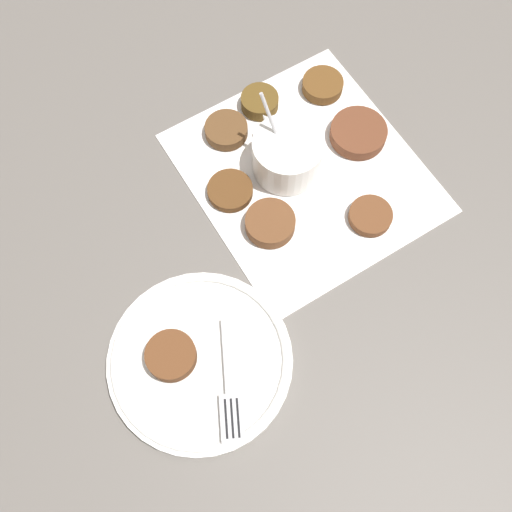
% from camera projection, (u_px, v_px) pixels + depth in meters
% --- Properties ---
extents(ground_plane, '(4.00, 4.00, 0.00)m').
position_uv_depth(ground_plane, '(310.00, 154.00, 0.88)').
color(ground_plane, '#605B56').
extents(napkin, '(0.35, 0.32, 0.00)m').
position_uv_depth(napkin, '(305.00, 172.00, 0.87)').
color(napkin, white).
rests_on(napkin, ground_plane).
extents(sauce_bowl, '(0.11, 0.10, 0.12)m').
position_uv_depth(sauce_bowl, '(285.00, 153.00, 0.85)').
color(sauce_bowl, white).
rests_on(sauce_bowl, napkin).
extents(fritter_0, '(0.06, 0.06, 0.01)m').
position_uv_depth(fritter_0, '(370.00, 216.00, 0.83)').
color(fritter_0, brown).
rests_on(fritter_0, napkin).
extents(fritter_1, '(0.06, 0.06, 0.02)m').
position_uv_depth(fritter_1, '(226.00, 130.00, 0.88)').
color(fritter_1, brown).
rests_on(fritter_1, napkin).
extents(fritter_2, '(0.07, 0.07, 0.02)m').
position_uv_depth(fritter_2, '(270.00, 223.00, 0.82)').
color(fritter_2, brown).
rests_on(fritter_2, napkin).
extents(fritter_3, '(0.06, 0.06, 0.02)m').
position_uv_depth(fritter_3, '(323.00, 85.00, 0.91)').
color(fritter_3, brown).
rests_on(fritter_3, napkin).
extents(fritter_4, '(0.08, 0.08, 0.02)m').
position_uv_depth(fritter_4, '(358.00, 133.00, 0.88)').
color(fritter_4, brown).
rests_on(fritter_4, napkin).
extents(fritter_5, '(0.06, 0.06, 0.01)m').
position_uv_depth(fritter_5, '(230.00, 190.00, 0.85)').
color(fritter_5, '#563519').
rests_on(fritter_5, napkin).
extents(fritter_6, '(0.06, 0.06, 0.02)m').
position_uv_depth(fritter_6, '(260.00, 102.00, 0.90)').
color(fritter_6, brown).
rests_on(fritter_6, napkin).
extents(serving_plate, '(0.23, 0.23, 0.02)m').
position_uv_depth(serving_plate, '(200.00, 361.00, 0.75)').
color(serving_plate, white).
rests_on(serving_plate, ground_plane).
extents(fritter_on_plate, '(0.06, 0.06, 0.02)m').
position_uv_depth(fritter_on_plate, '(171.00, 356.00, 0.74)').
color(fritter_on_plate, brown).
rests_on(fritter_on_plate, serving_plate).
extents(fork, '(0.14, 0.09, 0.00)m').
position_uv_depth(fork, '(230.00, 393.00, 0.73)').
color(fork, silver).
rests_on(fork, serving_plate).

